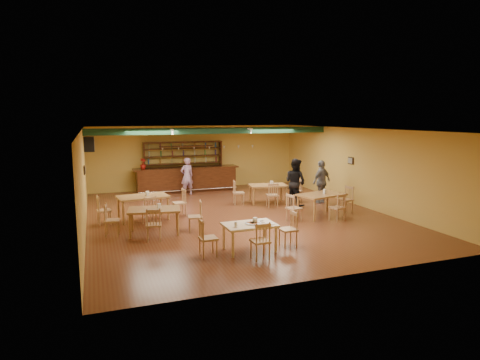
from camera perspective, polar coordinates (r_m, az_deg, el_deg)
name	(u,v)px	position (r m, az deg, el deg)	size (l,w,h in m)	color
floor	(237,215)	(14.46, -0.37, -4.92)	(12.00, 12.00, 0.00)	brown
ceiling_beam	(214,131)	(16.72, -3.60, 6.87)	(10.00, 0.30, 0.25)	#10311B
track_rail_left	(167,129)	(16.90, -10.10, 7.01)	(0.05, 2.50, 0.05)	silver
track_rail_right	(242,128)	(17.72, 0.23, 7.23)	(0.05, 2.50, 0.05)	silver
ac_unit	(89,144)	(17.47, -20.27, 4.72)	(0.34, 0.70, 0.48)	silver
picture_left	(84,170)	(14.35, -20.86, 1.30)	(0.04, 0.34, 0.28)	black
picture_right	(351,161)	(16.88, 15.17, 2.62)	(0.04, 0.34, 0.28)	black
bar_counter	(187,179)	(19.04, -7.43, 0.09)	(4.81, 0.85, 1.13)	black
back_bar_hutch	(184,165)	(19.58, -7.87, 2.02)	(3.72, 0.40, 2.28)	black
poinsettia	(143,164)	(18.62, -13.37, 2.22)	(0.27, 0.27, 0.48)	#9B160E
dining_table_a	(143,208)	(14.13, -13.31, -3.78)	(1.63, 0.98, 0.82)	olive
dining_table_b	(268,194)	(16.45, 3.89, -1.93)	(1.48, 0.89, 0.74)	olive
dining_table_c	(154,221)	(12.43, -11.83, -5.62)	(1.50, 0.90, 0.75)	olive
dining_table_d	(321,205)	(14.46, 11.24, -3.46)	(1.60, 0.96, 0.80)	olive
near_table	(250,237)	(10.66, 1.34, -7.98)	(1.33, 0.85, 0.71)	beige
pizza_tray	(253,223)	(10.59, 1.83, -6.04)	(0.40, 0.40, 0.01)	silver
parmesan_shaker	(236,225)	(10.28, -0.59, -6.24)	(0.07, 0.07, 0.11)	#EAE5C6
napkin_stack	(259,220)	(10.85, 2.63, -5.65)	(0.20, 0.15, 0.03)	white
pizza_server	(257,222)	(10.69, 2.45, -5.86)	(0.32, 0.09, 0.00)	silver
side_plate	(271,224)	(10.59, 4.37, -6.08)	(0.22, 0.22, 0.01)	white
patron_bar	(187,176)	(18.17, -7.40, 0.51)	(0.61, 0.40, 1.66)	purple
patron_right_a	(295,182)	(15.99, 7.69, -0.31)	(0.89, 0.70, 1.84)	black
patron_right_b	(322,182)	(16.67, 11.29, -0.22)	(1.01, 0.42, 1.72)	gray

